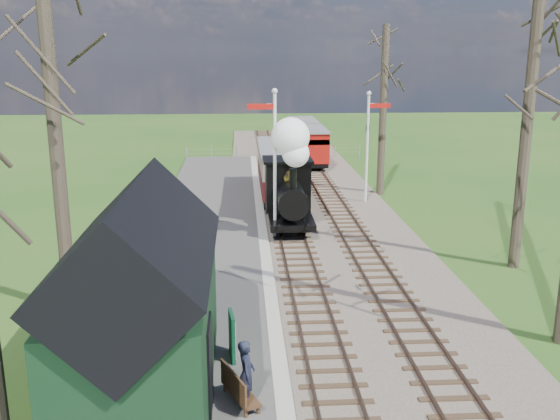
{
  "coord_description": "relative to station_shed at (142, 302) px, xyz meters",
  "views": [
    {
      "loc": [
        -2.05,
        -8.95,
        7.63
      ],
      "look_at": [
        -0.58,
        14.62,
        1.6
      ],
      "focal_mm": 40.0,
      "sensor_mm": 36.0,
      "label": 1
    }
  ],
  "objects": [
    {
      "name": "coping_strip",
      "position": [
        3.1,
        10.0,
        -2.16
      ],
      "size": [
        0.4,
        44.0,
        0.21
      ],
      "primitive_type": "cube",
      "color": "#B2AD9E",
      "rests_on": "ground"
    },
    {
      "name": "coach",
      "position": [
        4.3,
        19.19,
        -0.63
      ],
      "size": [
        2.29,
        7.86,
        2.41
      ],
      "color": "black",
      "rests_on": "ground"
    },
    {
      "name": "platform",
      "position": [
        0.8,
        10.0,
        -2.17
      ],
      "size": [
        5.0,
        44.0,
        0.2
      ],
      "primitive_type": "cube",
      "color": "#474442",
      "rests_on": "ground"
    },
    {
      "name": "semaphore_far",
      "position": [
        8.67,
        18.0,
        1.08
      ],
      "size": [
        1.22,
        0.24,
        5.72
      ],
      "color": "silver",
      "rests_on": "ground"
    },
    {
      "name": "station_shed",
      "position": [
        0.0,
        0.0,
        0.0
      ],
      "size": [
        3.25,
        6.3,
        4.78
      ],
      "color": "black",
      "rests_on": "platform"
    },
    {
      "name": "red_carriage_b",
      "position": [
        6.9,
        33.96,
        -0.8
      ],
      "size": [
        2.02,
        5.0,
        2.12
      ],
      "color": "black",
      "rests_on": "ground"
    },
    {
      "name": "bare_trees",
      "position": [
        5.63,
        6.1,
        2.94
      ],
      "size": [
        15.51,
        22.39,
        12.0
      ],
      "color": "#382D23",
      "rests_on": "ground"
    },
    {
      "name": "fence_line",
      "position": [
        4.6,
        32.0,
        -1.72
      ],
      "size": [
        12.6,
        0.08,
        1.0
      ],
      "color": "slate",
      "rests_on": "ground"
    },
    {
      "name": "person",
      "position": [
        2.28,
        -0.93,
        -1.31
      ],
      "size": [
        0.37,
        0.56,
        1.52
      ],
      "primitive_type": "imported",
      "rotation": [
        0.0,
        0.0,
        1.56
      ],
      "color": "#1A1D2F",
      "rests_on": "platform"
    },
    {
      "name": "sign_board",
      "position": [
        1.95,
        1.28,
        -1.48
      ],
      "size": [
        0.19,
        0.81,
        1.18
      ],
      "color": "#0F462A",
      "rests_on": "platform"
    },
    {
      "name": "locomotive",
      "position": [
        4.29,
        13.12,
        -0.02
      ],
      "size": [
        1.96,
        4.58,
        4.91
      ],
      "color": "black",
      "rests_on": "ground"
    },
    {
      "name": "bench",
      "position": [
        2.07,
        -0.82,
        -1.71
      ],
      "size": [
        0.89,
        1.39,
        0.77
      ],
      "color": "#422A17",
      "rests_on": "platform"
    },
    {
      "name": "track_far",
      "position": [
        6.9,
        18.0,
        -2.17
      ],
      "size": [
        1.6,
        60.0,
        0.15
      ],
      "color": "brown",
      "rests_on": "ground"
    },
    {
      "name": "semaphore_near",
      "position": [
        3.53,
        12.0,
        1.35
      ],
      "size": [
        1.22,
        0.24,
        6.22
      ],
      "color": "silver",
      "rests_on": "ground"
    },
    {
      "name": "ballast_bed",
      "position": [
        5.6,
        18.0,
        -2.22
      ],
      "size": [
        8.0,
        60.0,
        0.1
      ],
      "primitive_type": "cube",
      "color": "brown",
      "rests_on": "ground"
    },
    {
      "name": "track_near",
      "position": [
        4.3,
        18.0,
        -2.17
      ],
      "size": [
        1.6,
        60.0,
        0.15
      ],
      "color": "brown",
      "rests_on": "ground"
    },
    {
      "name": "distant_hills",
      "position": [
        5.7,
        60.38,
        -18.47
      ],
      "size": [
        114.4,
        48.0,
        22.02
      ],
      "color": "#385B23",
      "rests_on": "ground"
    },
    {
      "name": "red_carriage_a",
      "position": [
        6.9,
        28.46,
        -0.8
      ],
      "size": [
        2.02,
        5.0,
        2.12
      ],
      "color": "black",
      "rests_on": "ground"
    }
  ]
}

